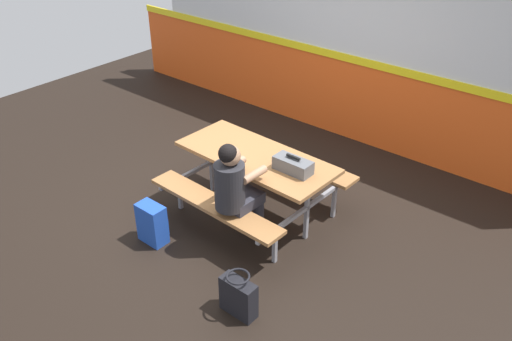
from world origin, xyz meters
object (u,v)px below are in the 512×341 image
toolbox_grey (293,165)px  tote_bag_bright (238,296)px  picnic_table_main (256,169)px  student_nearer (235,187)px  backpack_dark (153,224)px

toolbox_grey → tote_bag_bright: bearing=-73.9°
picnic_table_main → tote_bag_bright: size_ratio=4.13×
picnic_table_main → toolbox_grey: 0.55m
tote_bag_bright → toolbox_grey: bearing=106.1°
student_nearer → tote_bag_bright: size_ratio=2.81×
toolbox_grey → tote_bag_bright: (0.36, -1.25, -0.62)m
toolbox_grey → picnic_table_main: bearing=178.2°
picnic_table_main → student_nearer: (0.21, -0.56, 0.13)m
toolbox_grey → tote_bag_bright: 1.45m
student_nearer → backpack_dark: 1.00m
student_nearer → toolbox_grey: bearing=62.2°
picnic_table_main → backpack_dark: picnic_table_main is taller
picnic_table_main → toolbox_grey: (0.49, -0.02, 0.24)m
toolbox_grey → backpack_dark: size_ratio=0.91×
tote_bag_bright → picnic_table_main: bearing=124.0°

